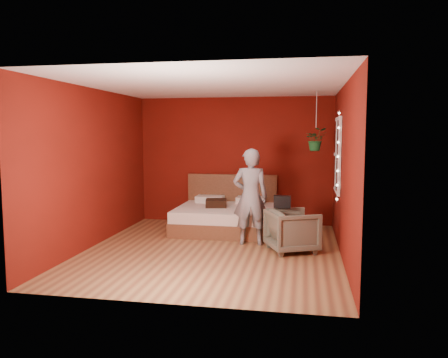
% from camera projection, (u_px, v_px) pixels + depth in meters
% --- Properties ---
extents(floor, '(4.50, 4.50, 0.00)m').
position_uv_depth(floor, '(212.00, 250.00, 6.98)').
color(floor, '#9A6A3D').
rests_on(floor, ground).
extents(room_walls, '(4.04, 4.54, 2.62)m').
position_uv_depth(room_walls, '(212.00, 145.00, 6.80)').
color(room_walls, '#67120A').
rests_on(room_walls, ground).
extents(window, '(0.05, 0.97, 1.27)m').
position_uv_depth(window, '(337.00, 155.00, 7.35)').
color(window, white).
rests_on(window, room_walls).
extents(fairy_lights, '(0.04, 0.04, 1.45)m').
position_uv_depth(fairy_lights, '(338.00, 157.00, 6.84)').
color(fairy_lights, silver).
rests_on(fairy_lights, room_walls).
extents(bed, '(1.85, 1.57, 1.02)m').
position_uv_depth(bed, '(226.00, 216.00, 8.43)').
color(bed, brown).
rests_on(bed, ground).
extents(person, '(0.63, 0.46, 1.62)m').
position_uv_depth(person, '(250.00, 197.00, 7.29)').
color(person, gray).
rests_on(person, ground).
extents(armchair, '(0.95, 0.94, 0.66)m').
position_uv_depth(armchair, '(292.00, 231.00, 6.90)').
color(armchair, '#65614F').
rests_on(armchair, ground).
extents(handbag, '(0.27, 0.14, 0.19)m').
position_uv_depth(handbag, '(282.00, 202.00, 7.08)').
color(handbag, black).
rests_on(handbag, armchair).
extents(throw_pillow, '(0.46, 0.46, 0.14)m').
position_uv_depth(throw_pillow, '(216.00, 203.00, 8.36)').
color(throw_pillow, black).
rests_on(throw_pillow, bed).
extents(hanging_plant, '(0.41, 0.37, 1.05)m').
position_uv_depth(hanging_plant, '(316.00, 139.00, 7.72)').
color(hanging_plant, silver).
rests_on(hanging_plant, room_walls).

